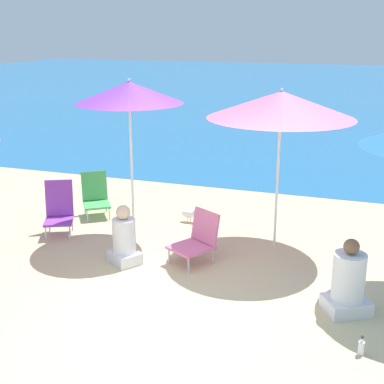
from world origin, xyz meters
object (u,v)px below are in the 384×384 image
Objects in this scene: beach_chair_pink at (197,238)px; person_seated_far at (124,240)px; water_bottle at (361,347)px; seagull at (190,214)px; beach_umbrella_purple at (129,93)px; beach_chair_purple at (59,209)px; beach_umbrella_pink at (281,105)px; beach_chair_green at (95,195)px; person_seated_near at (348,283)px.

beach_chair_pink is 0.99m from person_seated_far.
water_bottle is 0.75× the size of seagull.
beach_umbrella_purple is 2.14m from beach_chair_purple.
seagull is (-2.82, 3.00, 0.06)m from water_bottle.
seagull is at bearing 24.95° from person_seated_far.
beach_umbrella_pink is 2.80× the size of beach_chair_purple.
beach_umbrella_purple is at bearing 52.56° from person_seated_far.
beach_umbrella_purple is 2.30m from seagull.
person_seated_far is 1.84m from seagull.
beach_chair_purple is 4.96m from water_bottle.
beach_chair_green is 0.83× the size of person_seated_near.
seagull is (-2.63, 2.19, -0.21)m from person_seated_near.
beach_umbrella_purple is 2.89× the size of person_seated_far.
water_bottle is at bearing -67.76° from beach_chair_green.
seagull is (1.64, 0.17, -0.21)m from beach_chair_green.
person_seated_near reaches higher than beach_chair_green.
seagull is at bearing 133.21° from water_bottle.
water_bottle is (2.21, -1.55, -0.26)m from beach_chair_pink.
person_seated_near is at bearing -39.87° from seagull.
water_bottle is at bearing -46.79° from seagull.
beach_chair_pink is at bearing -64.89° from beach_chair_green.
person_seated_near is 2.96m from person_seated_far.
beach_chair_green is (-2.25, 1.27, 0.00)m from beach_chair_pink.
person_seated_near is 4.37× the size of water_bottle.
person_seated_near is at bearing -55.86° from beach_umbrella_pink.
person_seated_far is at bearing -86.19° from beach_chair_green.
beach_chair_green is (0.12, 0.94, -0.05)m from beach_chair_purple.
beach_chair_purple is (-2.37, 0.34, 0.05)m from beach_chair_pink.
beach_umbrella_pink is 2.60× the size of person_seated_near.
beach_umbrella_purple is 4.57m from water_bottle.
person_seated_near is (4.38, -1.08, -0.04)m from beach_chair_purple.
seagull is (0.62, 0.84, -2.04)m from beach_umbrella_purple.
beach_umbrella_pink reaches higher than beach_chair_purple.
person_seated_far reaches higher than beach_chair_purple.
person_seated_far is at bearing -99.67° from seagull.
beach_chair_pink reaches higher than seagull.
person_seated_near reaches higher than beach_chair_purple.
beach_umbrella_pink is 3.14× the size of beach_chair_green.
water_bottle is at bearing -16.82° from person_seated_near.
beach_umbrella_pink is 2.15m from beach_umbrella_purple.
person_seated_far reaches higher than beach_chair_green.
person_seated_far reaches higher than seagull.
person_seated_near reaches higher than beach_chair_pink.
beach_chair_purple is 0.99× the size of person_seated_far.
beach_umbrella_purple is at bearing -12.18° from beach_chair_purple.
beach_chair_pink is 0.89× the size of person_seated_far.
seagull is at bearing -29.29° from beach_chair_green.
beach_umbrella_pink is at bearing 75.51° from beach_chair_pink.
beach_chair_green is 2.72× the size of seagull.
beach_umbrella_purple is 2.30m from beach_chair_pink.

